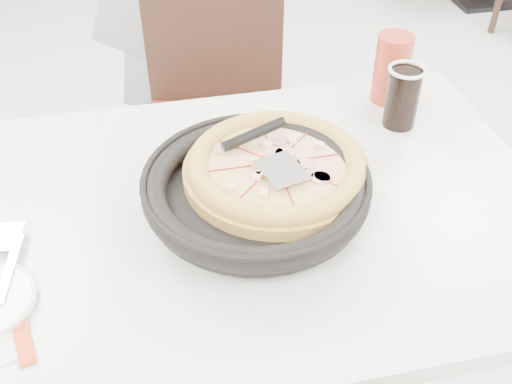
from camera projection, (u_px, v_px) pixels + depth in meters
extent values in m
cylinder|color=black|center=(243.00, 190.00, 1.13)|extent=(0.12, 0.12, 0.04)
cylinder|color=black|center=(256.00, 195.00, 1.08)|extent=(0.42, 0.42, 0.01)
cylinder|color=#B08538|center=(276.00, 172.00, 1.10)|extent=(0.37, 0.37, 0.02)
cube|color=silver|center=(282.00, 169.00, 1.06)|extent=(0.09, 0.10, 0.00)
cube|color=silver|center=(10.00, 268.00, 0.98)|extent=(0.03, 0.15, 0.00)
cylinder|color=black|center=(402.00, 99.00, 1.29)|extent=(0.08, 0.08, 0.13)
cylinder|color=#A9301C|center=(392.00, 69.00, 1.36)|extent=(0.09, 0.09, 0.16)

